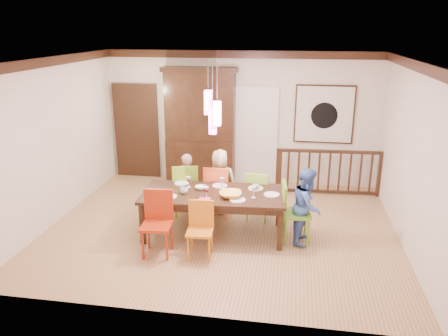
% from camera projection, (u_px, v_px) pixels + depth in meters
% --- Properties ---
extents(floor, '(6.00, 6.00, 0.00)m').
position_uv_depth(floor, '(222.00, 227.00, 7.73)').
color(floor, '#9D6E4B').
rests_on(floor, ground).
extents(ceiling, '(6.00, 6.00, 0.00)m').
position_uv_depth(ceiling, '(222.00, 59.00, 6.83)').
color(ceiling, white).
rests_on(ceiling, wall_back).
extents(wall_back, '(6.00, 0.00, 6.00)m').
position_uv_depth(wall_back, '(240.00, 118.00, 9.63)').
color(wall_back, beige).
rests_on(wall_back, floor).
extents(wall_left, '(0.00, 5.00, 5.00)m').
position_uv_depth(wall_left, '(55.00, 141.00, 7.74)').
color(wall_left, beige).
rests_on(wall_left, floor).
extents(wall_right, '(0.00, 5.00, 5.00)m').
position_uv_depth(wall_right, '(410.00, 156.00, 6.82)').
color(wall_right, beige).
rests_on(wall_right, floor).
extents(crown_molding, '(6.00, 5.00, 0.16)m').
position_uv_depth(crown_molding, '(222.00, 64.00, 6.86)').
color(crown_molding, black).
rests_on(crown_molding, wall_back).
extents(panel_door, '(1.04, 0.07, 2.24)m').
position_uv_depth(panel_door, '(137.00, 132.00, 10.07)').
color(panel_door, black).
rests_on(panel_door, wall_back).
extents(white_doorway, '(0.97, 0.05, 2.22)m').
position_uv_depth(white_doorway, '(256.00, 137.00, 9.67)').
color(white_doorway, silver).
rests_on(white_doorway, wall_back).
extents(painting, '(1.25, 0.06, 1.25)m').
position_uv_depth(painting, '(324.00, 114.00, 9.27)').
color(painting, black).
rests_on(painting, wall_back).
extents(pendant_cluster, '(0.27, 0.21, 1.14)m').
position_uv_depth(pendant_cluster, '(213.00, 112.00, 6.83)').
color(pendant_cluster, '#FA4BBF').
rests_on(pendant_cluster, ceiling).
extents(dining_table, '(2.43, 1.22, 0.75)m').
position_uv_depth(dining_table, '(213.00, 197.00, 7.28)').
color(dining_table, black).
rests_on(dining_table, floor).
extents(chair_far_left, '(0.56, 0.56, 1.02)m').
position_uv_depth(chair_far_left, '(186.00, 185.00, 8.06)').
color(chair_far_left, '#73A323').
rests_on(chair_far_left, floor).
extents(chair_far_mid, '(0.46, 0.46, 1.00)m').
position_uv_depth(chair_far_mid, '(218.00, 187.00, 8.04)').
color(chair_far_mid, '#E45529').
rests_on(chair_far_mid, floor).
extents(chair_far_right, '(0.49, 0.49, 0.92)m').
position_uv_depth(chair_far_right, '(259.00, 191.00, 7.93)').
color(chair_far_right, '#81C43D').
rests_on(chair_far_right, floor).
extents(chair_near_left, '(0.49, 0.49, 1.01)m').
position_uv_depth(chair_near_left, '(156.00, 220.00, 6.64)').
color(chair_near_left, '#9B280D').
rests_on(chair_near_left, floor).
extents(chair_near_mid, '(0.42, 0.42, 0.87)m').
position_uv_depth(chair_near_mid, '(200.00, 227.00, 6.59)').
color(chair_near_mid, orange).
rests_on(chair_near_mid, floor).
extents(chair_end_right, '(0.50, 0.50, 1.00)m').
position_uv_depth(chair_end_right, '(297.00, 209.00, 7.07)').
color(chair_end_right, '#65A22A').
rests_on(chair_end_right, floor).
extents(china_hutch, '(1.63, 0.46, 2.56)m').
position_uv_depth(china_hutch, '(200.00, 126.00, 9.62)').
color(china_hutch, black).
rests_on(china_hutch, floor).
extents(balustrade, '(2.22, 0.20, 0.96)m').
position_uv_depth(balustrade, '(329.00, 171.00, 9.11)').
color(balustrade, black).
rests_on(balustrade, floor).
extents(person_far_left, '(0.45, 0.33, 1.15)m').
position_uv_depth(person_far_left, '(187.00, 183.00, 8.20)').
color(person_far_left, '#D4A1A7').
rests_on(person_far_left, floor).
extents(person_far_mid, '(0.67, 0.49, 1.24)m').
position_uv_depth(person_far_mid, '(220.00, 182.00, 8.15)').
color(person_far_mid, beige).
rests_on(person_far_mid, floor).
extents(person_end_right, '(0.58, 0.69, 1.26)m').
position_uv_depth(person_end_right, '(307.00, 206.00, 7.04)').
color(person_end_right, '#436BBC').
rests_on(person_end_right, floor).
extents(serving_bowl, '(0.41, 0.41, 0.09)m').
position_uv_depth(serving_bowl, '(231.00, 194.00, 7.07)').
color(serving_bowl, yellow).
rests_on(serving_bowl, dining_table).
extents(small_bowl, '(0.23, 0.23, 0.06)m').
position_uv_depth(small_bowl, '(201.00, 188.00, 7.40)').
color(small_bowl, white).
rests_on(small_bowl, dining_table).
extents(cup_left, '(0.15, 0.15, 0.10)m').
position_uv_depth(cup_left, '(184.00, 191.00, 7.21)').
color(cup_left, silver).
rests_on(cup_left, dining_table).
extents(cup_right, '(0.13, 0.13, 0.10)m').
position_uv_depth(cup_right, '(256.00, 188.00, 7.34)').
color(cup_right, silver).
rests_on(cup_right, dining_table).
extents(plate_far_left, '(0.26, 0.26, 0.01)m').
position_uv_depth(plate_far_left, '(182.00, 183.00, 7.67)').
color(plate_far_left, white).
rests_on(plate_far_left, dining_table).
extents(plate_far_mid, '(0.26, 0.26, 0.01)m').
position_uv_depth(plate_far_mid, '(220.00, 186.00, 7.56)').
color(plate_far_mid, white).
rests_on(plate_far_mid, dining_table).
extents(plate_far_right, '(0.26, 0.26, 0.01)m').
position_uv_depth(plate_far_right, '(256.00, 188.00, 7.43)').
color(plate_far_right, white).
rests_on(plate_far_right, dining_table).
extents(plate_near_left, '(0.26, 0.26, 0.01)m').
position_uv_depth(plate_near_left, '(169.00, 197.00, 7.08)').
color(plate_near_left, white).
rests_on(plate_near_left, dining_table).
extents(plate_near_mid, '(0.26, 0.26, 0.01)m').
position_uv_depth(plate_near_mid, '(238.00, 200.00, 6.94)').
color(plate_near_mid, white).
rests_on(plate_near_mid, dining_table).
extents(plate_end_right, '(0.26, 0.26, 0.01)m').
position_uv_depth(plate_end_right, '(272.00, 195.00, 7.16)').
color(plate_end_right, white).
rests_on(plate_end_right, dining_table).
extents(wine_glass_a, '(0.08, 0.08, 0.19)m').
position_uv_depth(wine_glass_a, '(189.00, 182.00, 7.48)').
color(wine_glass_a, '#590C19').
rests_on(wine_glass_a, dining_table).
extents(wine_glass_b, '(0.08, 0.08, 0.19)m').
position_uv_depth(wine_glass_b, '(222.00, 183.00, 7.42)').
color(wine_glass_b, silver).
rests_on(wine_glass_b, dining_table).
extents(wine_glass_c, '(0.08, 0.08, 0.19)m').
position_uv_depth(wine_glass_c, '(207.00, 192.00, 7.01)').
color(wine_glass_c, '#590C19').
rests_on(wine_glass_c, dining_table).
extents(wine_glass_d, '(0.08, 0.08, 0.19)m').
position_uv_depth(wine_glass_d, '(254.00, 192.00, 7.02)').
color(wine_glass_d, silver).
rests_on(wine_glass_d, dining_table).
extents(napkin, '(0.18, 0.14, 0.01)m').
position_uv_depth(napkin, '(205.00, 199.00, 6.97)').
color(napkin, '#D83359').
rests_on(napkin, dining_table).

